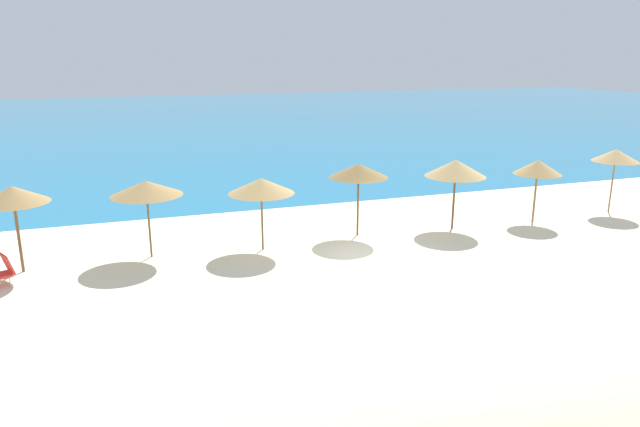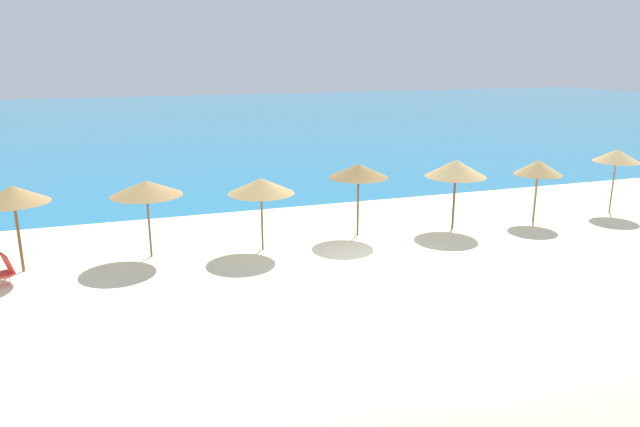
% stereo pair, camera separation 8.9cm
% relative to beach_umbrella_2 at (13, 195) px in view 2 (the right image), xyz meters
% --- Properties ---
extents(ground_plane, '(160.00, 160.00, 0.00)m').
position_rel_beach_umbrella_2_xyz_m(ground_plane, '(11.21, -2.37, -2.59)').
color(ground_plane, beige).
extents(sea_water, '(160.00, 76.11, 0.01)m').
position_rel_beach_umbrella_2_xyz_m(sea_water, '(11.21, 43.25, -2.59)').
color(sea_water, '#1E6B93').
rests_on(sea_water, ground_plane).
extents(beach_umbrella_2, '(2.21, 2.21, 2.88)m').
position_rel_beach_umbrella_2_xyz_m(beach_umbrella_2, '(0.00, 0.00, 0.00)').
color(beach_umbrella_2, brown).
rests_on(beach_umbrella_2, ground_plane).
extents(beach_umbrella_3, '(2.45, 2.45, 2.73)m').
position_rel_beach_umbrella_2_xyz_m(beach_umbrella_3, '(4.07, 0.16, -0.12)').
color(beach_umbrella_3, brown).
rests_on(beach_umbrella_3, ground_plane).
extents(beach_umbrella_4, '(2.37, 2.37, 2.66)m').
position_rel_beach_umbrella_2_xyz_m(beach_umbrella_4, '(7.97, -0.33, -0.22)').
color(beach_umbrella_4, brown).
rests_on(beach_umbrella_4, ground_plane).
extents(beach_umbrella_5, '(2.28, 2.28, 2.85)m').
position_rel_beach_umbrella_2_xyz_m(beach_umbrella_5, '(11.92, 0.21, -0.02)').
color(beach_umbrella_5, brown).
rests_on(beach_umbrella_5, ground_plane).
extents(beach_umbrella_6, '(2.43, 2.43, 2.84)m').
position_rel_beach_umbrella_2_xyz_m(beach_umbrella_6, '(15.93, -0.20, -0.10)').
color(beach_umbrella_6, brown).
rests_on(beach_umbrella_6, ground_plane).
extents(beach_umbrella_7, '(1.96, 1.96, 2.65)m').
position_rel_beach_umbrella_2_xyz_m(beach_umbrella_7, '(19.71, -0.41, -0.25)').
color(beach_umbrella_7, brown).
rests_on(beach_umbrella_7, ground_plane).
extents(beach_umbrella_8, '(1.98, 1.98, 2.85)m').
position_rel_beach_umbrella_2_xyz_m(beach_umbrella_8, '(23.95, -0.23, -0.02)').
color(beach_umbrella_8, brown).
rests_on(beach_umbrella_8, ground_plane).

